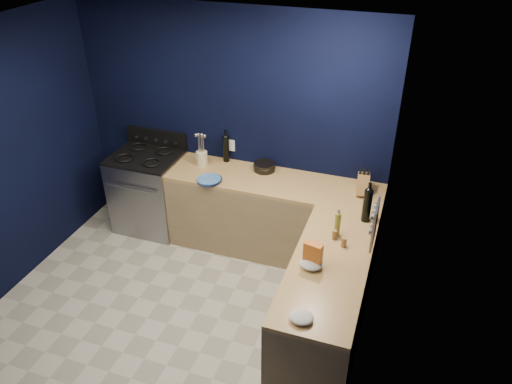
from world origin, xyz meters
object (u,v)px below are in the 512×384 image
at_px(plate_stack, 209,180).
at_px(knife_block, 363,184).
at_px(utensil_crock, 202,158).
at_px(crouton_bag, 313,255).
at_px(gas_range, 150,192).

relative_size(plate_stack, knife_block, 1.19).
distance_m(utensil_crock, knife_block, 1.79).
height_order(utensil_crock, knife_block, knife_block).
distance_m(utensil_crock, crouton_bag, 2.04).
height_order(utensil_crock, crouton_bag, crouton_bag).
height_order(gas_range, crouton_bag, crouton_bag).
relative_size(gas_range, crouton_bag, 4.18).
bearing_deg(plate_stack, crouton_bag, -36.19).
distance_m(gas_range, crouton_bag, 2.60).
xyz_separation_m(plate_stack, crouton_bag, (1.35, -0.99, 0.09)).
xyz_separation_m(plate_stack, knife_block, (1.56, 0.29, 0.09)).
xyz_separation_m(gas_range, crouton_bag, (2.23, -1.21, 0.55)).
bearing_deg(gas_range, knife_block, 1.58).
xyz_separation_m(utensil_crock, knife_block, (1.79, -0.04, 0.03)).
relative_size(plate_stack, crouton_bag, 1.15).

